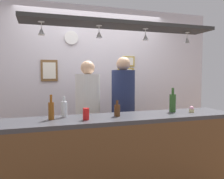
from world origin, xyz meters
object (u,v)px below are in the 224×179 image
at_px(person_middle_white_patterned_shirt, 88,108).
at_px(bottle_beer_brown_stubby, 117,110).
at_px(bottle_beer_amber_tall, 51,110).
at_px(person_right_navy_shirt, 123,103).
at_px(drink_can, 86,114).
at_px(picture_frame_caricature, 49,71).
at_px(wall_clock, 71,38).
at_px(picture_frame_lower_pair, 126,73).
at_px(picture_frame_upper_small, 129,61).
at_px(bottle_champagne_green, 173,102).
at_px(cupcake, 192,109).
at_px(bottle_soda_clear, 64,109).

xyz_separation_m(person_middle_white_patterned_shirt, bottle_beer_brown_stubby, (0.18, -0.72, 0.07)).
relative_size(bottle_beer_brown_stubby, bottle_beer_amber_tall, 0.69).
height_order(person_right_navy_shirt, drink_can, person_right_navy_shirt).
height_order(person_right_navy_shirt, picture_frame_caricature, person_right_navy_shirt).
relative_size(person_right_navy_shirt, wall_clock, 7.76).
height_order(person_right_navy_shirt, picture_frame_lower_pair, person_right_navy_shirt).
bearing_deg(wall_clock, picture_frame_upper_small, 0.35).
relative_size(bottle_champagne_green, drink_can, 2.46).
bearing_deg(picture_frame_lower_pair, cupcake, -77.73).
bearing_deg(person_right_navy_shirt, bottle_beer_brown_stubby, -115.64).
distance_m(picture_frame_lower_pair, wall_clock, 1.11).
bearing_deg(picture_frame_upper_small, wall_clock, -179.65).
bearing_deg(picture_frame_caricature, bottle_champagne_green, -42.62).
xyz_separation_m(picture_frame_upper_small, wall_clock, (-1.01, -0.01, 0.36)).
distance_m(bottle_champagne_green, wall_clock, 1.93).
distance_m(person_right_navy_shirt, bottle_beer_brown_stubby, 0.80).
height_order(bottle_champagne_green, picture_frame_upper_small, picture_frame_upper_small).
bearing_deg(picture_frame_upper_small, picture_frame_caricature, 180.00).
bearing_deg(picture_frame_upper_small, bottle_beer_amber_tall, -136.08).
relative_size(bottle_soda_clear, bottle_beer_brown_stubby, 1.28).
relative_size(bottle_soda_clear, picture_frame_lower_pair, 0.77).
bearing_deg(cupcake, bottle_champagne_green, 148.50).
xyz_separation_m(bottle_champagne_green, bottle_beer_brown_stubby, (-0.77, -0.08, -0.05)).
relative_size(person_middle_white_patterned_shirt, cupcake, 21.08).
xyz_separation_m(person_middle_white_patterned_shirt, wall_clock, (-0.12, 0.67, 1.06)).
relative_size(bottle_beer_amber_tall, picture_frame_upper_small, 1.18).
distance_m(bottle_beer_brown_stubby, picture_frame_upper_small, 1.68).
distance_m(bottle_beer_brown_stubby, wall_clock, 1.73).
bearing_deg(bottle_soda_clear, picture_frame_lower_pair, 46.01).
height_order(bottle_beer_brown_stubby, wall_clock, wall_clock).
distance_m(person_middle_white_patterned_shirt, bottle_soda_clear, 0.71).
distance_m(picture_frame_upper_small, picture_frame_lower_pair, 0.21).
bearing_deg(cupcake, bottle_soda_clear, 173.79).
bearing_deg(person_right_navy_shirt, picture_frame_lower_pair, 65.66).
bearing_deg(bottle_beer_amber_tall, picture_frame_lower_pair, 45.00).
bearing_deg(bottle_beer_brown_stubby, bottle_soda_clear, 167.02).
bearing_deg(bottle_beer_amber_tall, person_middle_white_patterned_shirt, 52.14).
bearing_deg(person_middle_white_patterned_shirt, drink_can, -103.37).
relative_size(person_middle_white_patterned_shirt, drink_can, 13.48).
distance_m(person_right_navy_shirt, picture_frame_caricature, 1.30).
height_order(cupcake, picture_frame_upper_small, picture_frame_upper_small).
relative_size(person_right_navy_shirt, bottle_soda_clear, 7.43).
height_order(bottle_soda_clear, picture_frame_upper_small, picture_frame_upper_small).
bearing_deg(person_middle_white_patterned_shirt, bottle_champagne_green, -33.73).
relative_size(person_middle_white_patterned_shirt, picture_frame_lower_pair, 5.48).
distance_m(person_right_navy_shirt, picture_frame_lower_pair, 0.87).
xyz_separation_m(bottle_beer_amber_tall, picture_frame_upper_small, (1.42, 1.36, 0.60)).
relative_size(person_middle_white_patterned_shirt, bottle_soda_clear, 7.15).
xyz_separation_m(bottle_beer_amber_tall, drink_can, (0.34, -0.12, -0.04)).
relative_size(person_middle_white_patterned_shirt, picture_frame_caricature, 4.84).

